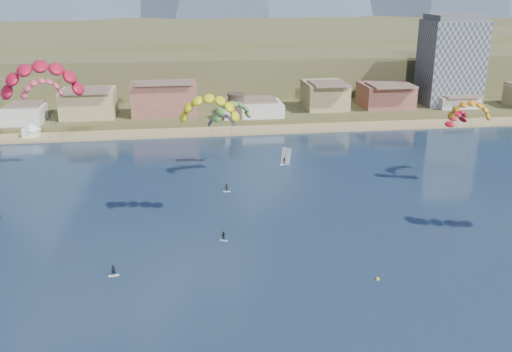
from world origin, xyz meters
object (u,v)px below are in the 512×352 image
Objects in this scene: watchtower at (236,106)px; kitesurfer_yellow at (209,104)px; apartment_tower at (451,61)px; kitesurfer_green at (232,108)px; buoy at (378,279)px; kitesurfer_red at (41,73)px; windsurfer at (285,159)px.

watchtower is 81.99m from kitesurfer_yellow.
apartment_tower is at bearing 44.91° from kitesurfer_yellow.
kitesurfer_yellow reaches higher than watchtower.
kitesurfer_green is at bearing -142.34° from apartment_tower.
kitesurfer_yellow is at bearing 131.71° from buoy.
kitesurfer_red is 29.57m from kitesurfer_yellow.
kitesurfer_green is (-6.43, -52.71, 10.58)m from watchtower.
watchtower is (-80.00, -14.00, -11.45)m from apartment_tower.
kitesurfer_green is at bearing 108.03° from buoy.
kitesurfer_yellow reaches higher than buoy.
apartment_tower reaches higher than buoy.
kitesurfer_red is (-120.80, -101.09, 13.16)m from apartment_tower.
kitesurfer_red is 55.35× the size of buoy.
kitesurfer_green reaches higher than windsurfer.
watchtower is at bearing 80.42° from kitesurfer_yellow.
buoy is at bearing -119.78° from apartment_tower.
watchtower is 0.42× the size of kitesurfer_green.
windsurfer is at bearing 58.32° from kitesurfer_yellow.
apartment_tower is 82.02m from watchtower.
watchtower reaches higher than buoy.
watchtower is 107.22m from buoy.
kitesurfer_green is at bearing -150.58° from windsurfer.
apartment_tower is 50.07× the size of buoy.
kitesurfer_yellow is 6.08× the size of windsurfer.
kitesurfer_green is (6.92, 26.36, -6.53)m from kitesurfer_yellow.
buoy is (17.49, -53.75, -16.84)m from kitesurfer_green.
kitesurfer_green is at bearing 45.00° from kitesurfer_red.
windsurfer is 6.81× the size of buoy.
apartment_tower is at bearing 37.66° from kitesurfer_green.
apartment_tower is at bearing 9.93° from watchtower.
kitesurfer_yellow is at bearing -121.68° from windsurfer.
apartment_tower is 7.35× the size of windsurfer.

